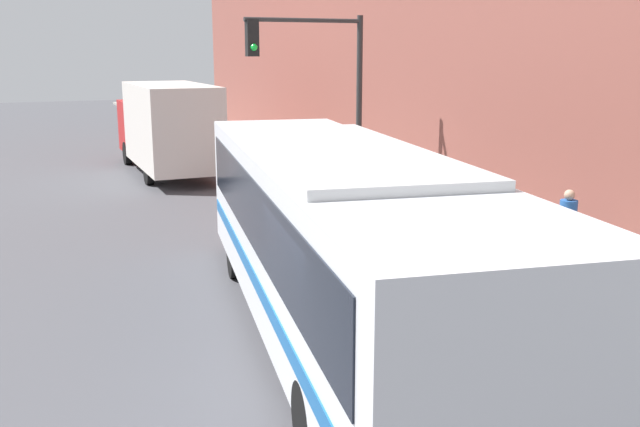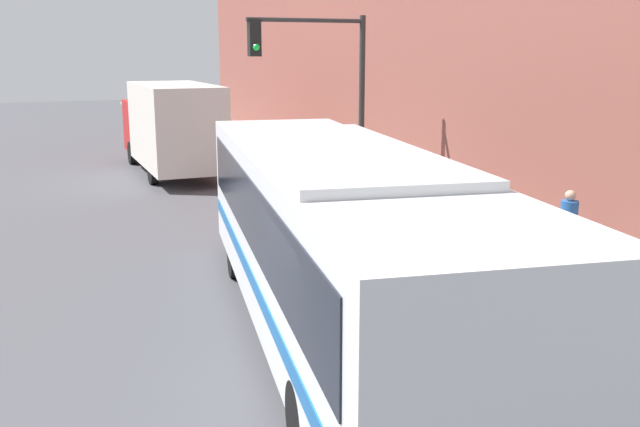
# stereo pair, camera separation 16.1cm
# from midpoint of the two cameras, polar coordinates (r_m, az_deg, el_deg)

# --- Properties ---
(ground_plane) EXTENTS (120.00, 120.00, 0.00)m
(ground_plane) POSITION_cam_midpoint_polar(r_m,az_deg,el_deg) (9.37, 1.21, -15.48)
(ground_plane) COLOR #47474C
(sidewalk) EXTENTS (2.66, 70.00, 0.17)m
(sidewalk) POSITION_cam_midpoint_polar(r_m,az_deg,el_deg) (29.35, -4.16, 4.36)
(sidewalk) COLOR gray
(sidewalk) RESTS_ON ground_plane
(building_facade) EXTENTS (6.00, 31.02, 12.43)m
(building_facade) POSITION_cam_midpoint_polar(r_m,az_deg,el_deg) (27.63, 6.97, 16.52)
(building_facade) COLOR brown
(building_facade) RESTS_ON ground_plane
(city_bus) EXTENTS (4.43, 11.71, 3.05)m
(city_bus) POSITION_cam_midpoint_polar(r_m,az_deg,el_deg) (10.86, 1.65, -1.48)
(city_bus) COLOR silver
(city_bus) RESTS_ON ground_plane
(delivery_truck) EXTENTS (2.42, 8.12, 3.29)m
(delivery_truck) POSITION_cam_midpoint_polar(r_m,az_deg,el_deg) (26.69, -11.68, 6.92)
(delivery_truck) COLOR silver
(delivery_truck) RESTS_ON ground_plane
(fire_hydrant) EXTENTS (0.28, 0.37, 0.83)m
(fire_hydrant) POSITION_cam_midpoint_polar(r_m,az_deg,el_deg) (16.34, 9.23, -0.93)
(fire_hydrant) COLOR #999999
(fire_hydrant) RESTS_ON sidewalk
(traffic_light_pole) EXTENTS (3.28, 0.35, 5.18)m
(traffic_light_pole) POSITION_cam_midpoint_polar(r_m,az_deg,el_deg) (19.01, 0.50, 10.77)
(traffic_light_pole) COLOR #2D2D2D
(traffic_light_pole) RESTS_ON sidewalk
(pedestrian_near_corner) EXTENTS (0.34, 0.34, 1.63)m
(pedestrian_near_corner) POSITION_cam_midpoint_polar(r_m,az_deg,el_deg) (17.79, 7.63, 1.62)
(pedestrian_near_corner) COLOR #47382D
(pedestrian_near_corner) RESTS_ON sidewalk
(pedestrian_mid_block) EXTENTS (0.34, 0.34, 1.63)m
(pedestrian_mid_block) POSITION_cam_midpoint_polar(r_m,az_deg,el_deg) (14.84, 19.50, -1.28)
(pedestrian_mid_block) COLOR #47382D
(pedestrian_mid_block) RESTS_ON sidewalk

